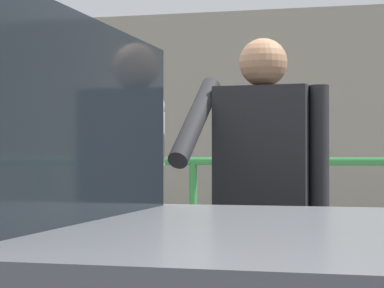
# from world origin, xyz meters

# --- Properties ---
(parking_meter) EXTENTS (0.18, 0.19, 1.50)m
(parking_meter) POSITION_xyz_m (0.31, 0.26, 1.26)
(parking_meter) COLOR slate
(parking_meter) RESTS_ON sidewalk_curb
(pedestrian_at_meter) EXTENTS (0.66, 0.59, 1.73)m
(pedestrian_at_meter) POSITION_xyz_m (0.89, 0.27, 1.15)
(pedestrian_at_meter) COLOR black
(pedestrian_at_meter) RESTS_ON sidewalk_curb
(background_railing) EXTENTS (24.06, 0.06, 1.15)m
(background_railing) POSITION_xyz_m (0.00, 2.41, 0.99)
(background_railing) COLOR #2D7A38
(background_railing) RESTS_ON sidewalk_curb
(backdrop_wall) EXTENTS (32.00, 0.50, 3.07)m
(backdrop_wall) POSITION_xyz_m (0.00, 6.03, 1.53)
(backdrop_wall) COLOR #ADA38E
(backdrop_wall) RESTS_ON ground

